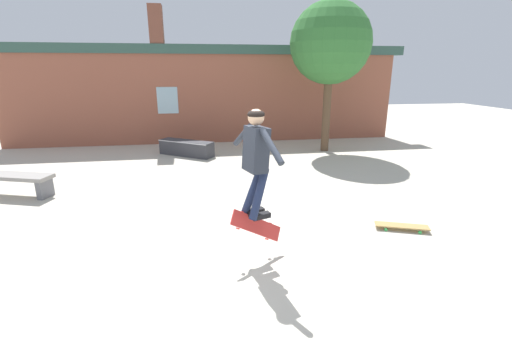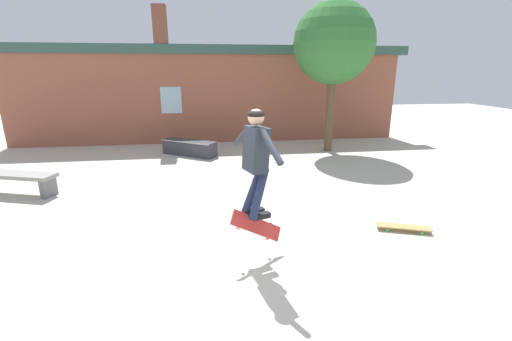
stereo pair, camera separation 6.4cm
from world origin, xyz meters
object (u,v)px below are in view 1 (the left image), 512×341
Objects in this scene: skateboard_flipping at (256,226)px; tree_right at (330,44)px; skate_ledge at (186,148)px; skateboard_resting at (402,226)px; park_bench at (10,180)px; skater at (256,155)px.

tree_right is at bearing 44.05° from skateboard_flipping.
skateboard_flipping is (1.20, -6.24, 0.25)m from skate_ledge.
tree_right is 5.27× the size of skateboard_resting.
park_bench is 5.73m from skateboard_flipping.
skate_ledge is 6.36m from skateboard_flipping.
park_bench is 5.85m from skater.
tree_right reaches higher than skateboard_resting.
park_bench reaches higher than skate_ledge.
park_bench is at bearing -1.02° from skateboard_resting.
skateboard_resting is at bearing -22.80° from skate_ledge.
skateboard_flipping is at bearing 30.43° from skateboard_resting.
park_bench is at bearing -159.63° from tree_right.
tree_right is 8.99m from park_bench.
skater is 1.02m from skateboard_flipping.
park_bench is (-7.96, -2.96, -2.96)m from tree_right.
skate_ledge is 6.87m from skateboard_resting.
skateboard_flipping is 2.59m from skateboard_resting.
skate_ledge is at bearing 82.51° from skateboard_flipping.
tree_right is 3.12× the size of skater.
skater is at bearing -44.77° from skate_ledge.
skater is (1.20, -6.25, 1.27)m from skate_ledge.
skater reaches higher than skateboard_resting.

